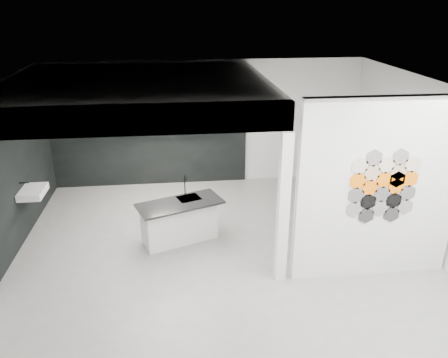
% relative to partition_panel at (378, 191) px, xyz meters
% --- Properties ---
extents(floor, '(7.00, 6.00, 0.01)m').
position_rel_partition_panel_xyz_m(floor, '(-2.23, 1.00, -1.40)').
color(floor, gray).
extents(partition_panel, '(2.45, 0.15, 2.80)m').
position_rel_partition_panel_xyz_m(partition_panel, '(0.00, 0.00, 0.00)').
color(partition_panel, silver).
rests_on(partition_panel, floor).
extents(bay_clad_back, '(4.40, 0.04, 2.35)m').
position_rel_partition_panel_xyz_m(bay_clad_back, '(-3.52, 3.97, -0.22)').
color(bay_clad_back, black).
rests_on(bay_clad_back, floor).
extents(bay_clad_left, '(0.04, 4.00, 2.35)m').
position_rel_partition_panel_xyz_m(bay_clad_left, '(-5.70, 2.00, -0.22)').
color(bay_clad_left, black).
rests_on(bay_clad_left, floor).
extents(bulkhead, '(4.40, 4.00, 0.40)m').
position_rel_partition_panel_xyz_m(bulkhead, '(-3.52, 2.00, 1.15)').
color(bulkhead, silver).
rests_on(bulkhead, corner_column).
extents(corner_column, '(0.16, 0.16, 2.35)m').
position_rel_partition_panel_xyz_m(corner_column, '(-1.41, 0.00, -0.22)').
color(corner_column, silver).
rests_on(corner_column, floor).
extents(fascia_beam, '(4.40, 0.16, 0.40)m').
position_rel_partition_panel_xyz_m(fascia_beam, '(-3.52, 0.08, 1.15)').
color(fascia_beam, silver).
rests_on(fascia_beam, corner_column).
extents(wall_basin, '(0.40, 0.60, 0.12)m').
position_rel_partition_panel_xyz_m(wall_basin, '(-5.46, 1.80, -0.55)').
color(wall_basin, silver).
rests_on(wall_basin, bay_clad_left).
extents(display_shelf, '(3.00, 0.15, 0.04)m').
position_rel_partition_panel_xyz_m(display_shelf, '(-3.43, 3.87, -0.10)').
color(display_shelf, black).
rests_on(display_shelf, bay_clad_back).
extents(kitchen_island, '(1.58, 1.11, 1.17)m').
position_rel_partition_panel_xyz_m(kitchen_island, '(-2.91, 1.30, -1.01)').
color(kitchen_island, silver).
rests_on(kitchen_island, floor).
extents(stockpot, '(0.32, 0.32, 0.20)m').
position_rel_partition_panel_xyz_m(stockpot, '(-4.54, 3.87, 0.02)').
color(stockpot, black).
rests_on(stockpot, display_shelf).
extents(kettle, '(0.20, 0.20, 0.16)m').
position_rel_partition_panel_xyz_m(kettle, '(-2.72, 3.87, 0.00)').
color(kettle, black).
rests_on(kettle, display_shelf).
extents(glass_bowl, '(0.18, 0.18, 0.10)m').
position_rel_partition_panel_xyz_m(glass_bowl, '(-2.08, 3.87, -0.03)').
color(glass_bowl, gray).
rests_on(glass_bowl, display_shelf).
extents(glass_vase, '(0.12, 0.12, 0.15)m').
position_rel_partition_panel_xyz_m(glass_vase, '(-2.08, 3.87, -0.01)').
color(glass_vase, gray).
rests_on(glass_vase, display_shelf).
extents(bottle_dark, '(0.07, 0.07, 0.15)m').
position_rel_partition_panel_xyz_m(bottle_dark, '(-3.80, 3.87, -0.00)').
color(bottle_dark, black).
rests_on(bottle_dark, display_shelf).
extents(utensil_cup, '(0.11, 0.11, 0.11)m').
position_rel_partition_panel_xyz_m(utensil_cup, '(-4.12, 3.87, -0.03)').
color(utensil_cup, black).
rests_on(utensil_cup, display_shelf).
extents(hex_tile_cluster, '(1.04, 0.02, 1.16)m').
position_rel_partition_panel_xyz_m(hex_tile_cluster, '(0.03, -0.09, 0.10)').
color(hex_tile_cluster, silver).
rests_on(hex_tile_cluster, partition_panel).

